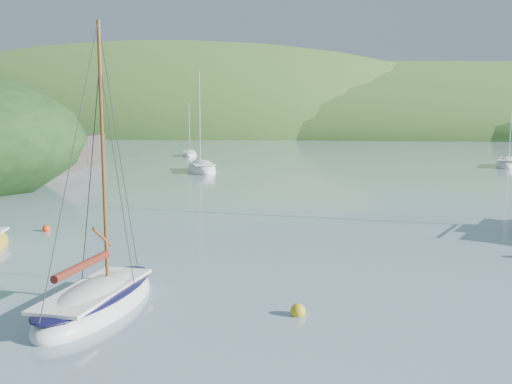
% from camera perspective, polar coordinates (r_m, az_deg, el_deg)
% --- Properties ---
extents(ground, '(700.00, 700.00, 0.00)m').
position_cam_1_polar(ground, '(17.43, -4.55, -12.22)').
color(ground, '#718F9D').
rests_on(ground, ground).
extents(shoreline_hills, '(690.00, 135.00, 56.00)m').
position_cam_1_polar(shoreline_hills, '(188.88, 5.65, 5.93)').
color(shoreline_hills, '#396E2A').
rests_on(shoreline_hills, ground).
extents(daysailer_white, '(2.61, 6.24, 9.40)m').
position_cam_1_polar(daysailer_white, '(18.55, -15.65, -10.54)').
color(daysailer_white, silver).
rests_on(daysailer_white, ground).
extents(distant_sloop_a, '(5.63, 8.38, 11.30)m').
position_cam_1_polar(distant_sloop_a, '(60.04, -5.46, 2.23)').
color(distant_sloop_a, silver).
rests_on(distant_sloop_a, ground).
extents(distant_sloop_b, '(4.60, 7.92, 10.67)m').
position_cam_1_polar(distant_sloop_b, '(71.68, 23.91, 2.48)').
color(distant_sloop_b, silver).
rests_on(distant_sloop_b, ground).
extents(distant_sloop_c, '(3.40, 6.11, 8.26)m').
position_cam_1_polar(distant_sloop_c, '(83.10, -6.67, 3.72)').
color(distant_sloop_c, silver).
rests_on(distant_sloop_c, ground).
extents(mooring_buoys, '(23.08, 10.59, 0.50)m').
position_cam_1_polar(mooring_buoys, '(22.99, 6.73, -6.98)').
color(mooring_buoys, gold).
rests_on(mooring_buoys, ground).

